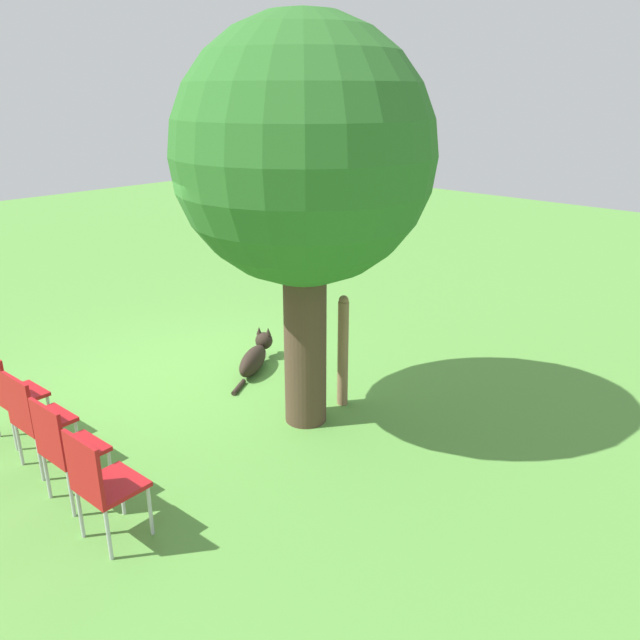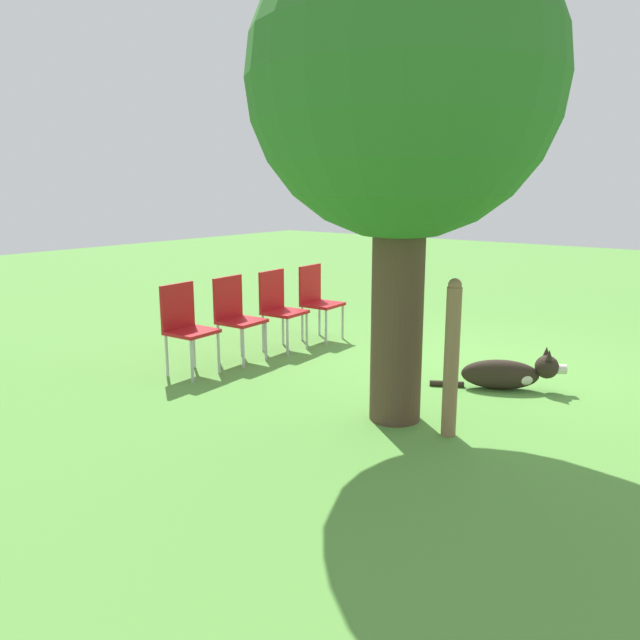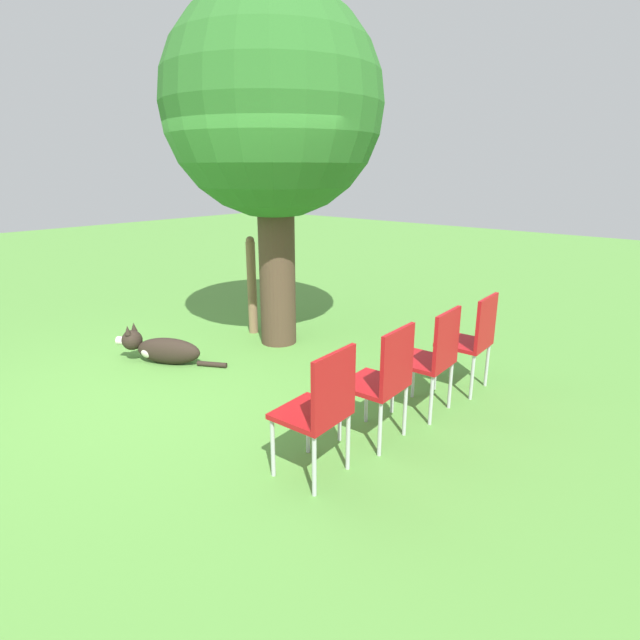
# 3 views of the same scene
# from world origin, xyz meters

# --- Properties ---
(ground_plane) EXTENTS (30.00, 30.00, 0.00)m
(ground_plane) POSITION_xyz_m (0.00, 0.00, 0.00)
(ground_plane) COLOR #56933D
(oak_tree) EXTENTS (2.39, 2.39, 3.89)m
(oak_tree) POSITION_xyz_m (-0.18, 1.48, 2.65)
(oak_tree) COLOR #4C3828
(oak_tree) RESTS_ON ground_plane
(dog) EXTENTS (1.14, 0.70, 0.42)m
(dog) POSITION_xyz_m (-0.66, 0.14, 0.16)
(dog) COLOR #2D231C
(dog) RESTS_ON ground_plane
(fence_post) EXTENTS (0.12, 0.12, 1.24)m
(fence_post) POSITION_xyz_m (-0.70, 1.53, 0.63)
(fence_post) COLOR #846647
(fence_post) RESTS_ON ground_plane
(red_chair_0) EXTENTS (0.44, 0.46, 0.94)m
(red_chair_0) POSITION_xyz_m (2.04, -0.32, 0.54)
(red_chair_0) COLOR #B21419
(red_chair_0) RESTS_ON ground_plane
(red_chair_1) EXTENTS (0.44, 0.46, 0.94)m
(red_chair_1) POSITION_xyz_m (2.09, 0.35, 0.54)
(red_chair_1) COLOR #B21419
(red_chair_1) RESTS_ON ground_plane
(red_chair_2) EXTENTS (0.44, 0.46, 0.94)m
(red_chair_2) POSITION_xyz_m (2.14, 1.02, 0.54)
(red_chair_2) COLOR #B21419
(red_chair_2) RESTS_ON ground_plane
(red_chair_3) EXTENTS (0.44, 0.46, 0.94)m
(red_chair_3) POSITION_xyz_m (2.19, 1.69, 0.54)
(red_chair_3) COLOR #B21419
(red_chair_3) RESTS_ON ground_plane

